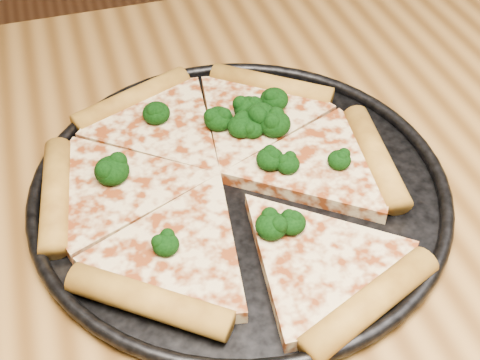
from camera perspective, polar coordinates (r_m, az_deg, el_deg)
name	(u,v)px	position (r m, az deg, el deg)	size (l,w,h in m)	color
dining_table	(370,277)	(0.67, 11.44, -8.39)	(1.20, 0.90, 0.75)	olive
pizza_pan	(240,186)	(0.61, 0.00, -0.55)	(0.39, 0.39, 0.02)	black
pizza	(225,179)	(0.60, -1.38, 0.13)	(0.34, 0.39, 0.03)	beige
broccoli_florets	(238,141)	(0.62, -0.15, 3.50)	(0.23, 0.21, 0.03)	black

